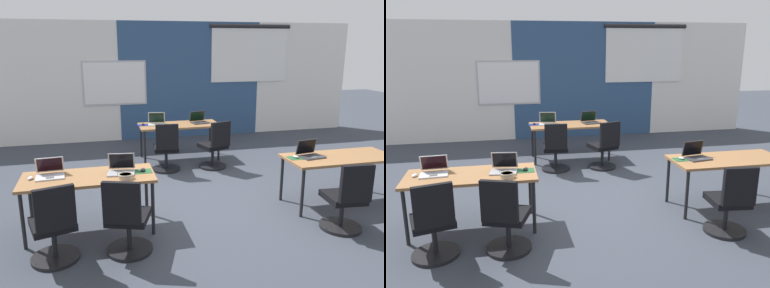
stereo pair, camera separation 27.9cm
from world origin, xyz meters
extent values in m
plane|color=#383D47|center=(0.00, 0.00, 0.00)|extent=(24.00, 24.00, 0.00)
cube|color=silver|center=(0.00, 4.20, 1.40)|extent=(10.00, 0.20, 2.80)
cube|color=#2D4C75|center=(0.72, 4.09, 1.40)|extent=(3.50, 0.01, 2.80)
cube|color=#B7B7BC|center=(-1.13, 4.09, 1.38)|extent=(1.48, 0.02, 1.04)
cube|color=white|center=(-1.13, 4.08, 1.38)|extent=(1.40, 0.02, 0.96)
cube|color=white|center=(2.24, 4.08, 2.00)|extent=(2.00, 0.02, 1.30)
cylinder|color=black|center=(2.24, 4.08, 2.70)|extent=(2.10, 0.10, 0.10)
cube|color=olive|center=(-1.75, -0.60, 0.70)|extent=(1.60, 0.70, 0.04)
cylinder|color=black|center=(-2.49, -0.90, 0.34)|extent=(0.04, 0.04, 0.68)
cylinder|color=black|center=(-1.01, -0.90, 0.34)|extent=(0.04, 0.04, 0.68)
cylinder|color=black|center=(-2.49, -0.30, 0.34)|extent=(0.04, 0.04, 0.68)
cylinder|color=black|center=(-1.01, -0.30, 0.34)|extent=(0.04, 0.04, 0.68)
cube|color=olive|center=(1.75, -0.60, 0.70)|extent=(1.60, 0.70, 0.04)
cylinder|color=black|center=(1.01, -0.90, 0.34)|extent=(0.04, 0.04, 0.68)
cylinder|color=black|center=(1.01, -0.30, 0.34)|extent=(0.04, 0.04, 0.68)
cylinder|color=black|center=(2.49, -0.30, 0.34)|extent=(0.04, 0.04, 0.68)
cube|color=olive|center=(0.00, 2.20, 0.70)|extent=(1.60, 0.70, 0.04)
cylinder|color=black|center=(-0.74, 1.90, 0.34)|extent=(0.04, 0.04, 0.68)
cylinder|color=black|center=(0.74, 1.90, 0.34)|extent=(0.04, 0.04, 0.68)
cylinder|color=black|center=(-0.74, 2.50, 0.34)|extent=(0.04, 0.04, 0.68)
cylinder|color=black|center=(0.74, 2.50, 0.34)|extent=(0.04, 0.04, 0.68)
cube|color=silver|center=(-2.20, -0.55, 0.73)|extent=(0.34, 0.25, 0.02)
cube|color=#4C4C4F|center=(-2.19, -0.61, 0.74)|extent=(0.09, 0.07, 0.00)
cube|color=silver|center=(-2.21, -0.40, 0.84)|extent=(0.34, 0.12, 0.21)
cube|color=black|center=(-2.21, -0.40, 0.84)|extent=(0.30, 0.10, 0.18)
ellipsoid|color=silver|center=(-2.42, -0.55, 0.74)|extent=(0.08, 0.11, 0.03)
cylinder|color=black|center=(-2.14, -1.21, 0.02)|extent=(0.52, 0.52, 0.04)
cylinder|color=black|center=(-2.14, -1.21, 0.21)|extent=(0.06, 0.06, 0.34)
cube|color=black|center=(-2.14, -1.21, 0.42)|extent=(0.54, 0.54, 0.08)
cube|color=black|center=(-2.07, -1.46, 0.69)|extent=(0.40, 0.16, 0.46)
sphere|color=black|center=(-2.20, -0.99, 0.02)|extent=(0.04, 0.04, 0.04)
sphere|color=black|center=(-1.90, -1.23, 0.02)|extent=(0.04, 0.04, 0.04)
sphere|color=black|center=(-2.33, -1.34, 0.02)|extent=(0.04, 0.04, 0.04)
cube|color=#333338|center=(0.43, 2.19, 0.73)|extent=(0.36, 0.28, 0.02)
cube|color=#4C4C4F|center=(0.44, 2.14, 0.74)|extent=(0.10, 0.07, 0.00)
cube|color=#333338|center=(0.41, 2.33, 0.84)|extent=(0.34, 0.12, 0.21)
cube|color=black|center=(0.41, 2.33, 0.85)|extent=(0.30, 0.11, 0.19)
cylinder|color=black|center=(0.49, 1.50, 0.02)|extent=(0.52, 0.52, 0.04)
cylinder|color=black|center=(0.49, 1.50, 0.21)|extent=(0.06, 0.06, 0.34)
cube|color=black|center=(0.49, 1.50, 0.42)|extent=(0.55, 0.55, 0.08)
cube|color=black|center=(0.56, 1.26, 0.69)|extent=(0.40, 0.18, 0.46)
sphere|color=black|center=(0.42, 1.72, 0.02)|extent=(0.04, 0.04, 0.04)
sphere|color=black|center=(0.72, 1.49, 0.02)|extent=(0.04, 0.04, 0.04)
sphere|color=black|center=(0.30, 1.36, 0.02)|extent=(0.04, 0.04, 0.04)
cube|color=#B7B7BC|center=(-0.45, 2.22, 0.73)|extent=(0.36, 0.28, 0.02)
cube|color=#4C4C4F|center=(-0.46, 2.17, 0.74)|extent=(0.10, 0.07, 0.00)
cube|color=#B7B7BC|center=(-0.43, 2.36, 0.85)|extent=(0.33, 0.10, 0.22)
cube|color=black|center=(-0.43, 2.35, 0.85)|extent=(0.30, 0.09, 0.19)
cube|color=navy|center=(-0.72, 2.27, 0.72)|extent=(0.22, 0.19, 0.00)
ellipsoid|color=black|center=(-0.72, 2.27, 0.74)|extent=(0.08, 0.11, 0.03)
cylinder|color=black|center=(-0.40, 1.54, 0.02)|extent=(0.52, 0.52, 0.04)
cylinder|color=black|center=(-0.40, 1.54, 0.21)|extent=(0.06, 0.06, 0.34)
cube|color=black|center=(-0.40, 1.54, 0.42)|extent=(0.48, 0.48, 0.08)
cube|color=black|center=(-0.42, 1.29, 0.69)|extent=(0.40, 0.10, 0.46)
sphere|color=black|center=(-0.37, 1.77, 0.02)|extent=(0.04, 0.04, 0.04)
sphere|color=black|center=(-0.18, 1.45, 0.02)|extent=(0.04, 0.04, 0.04)
sphere|color=black|center=(-0.62, 1.49, 0.02)|extent=(0.04, 0.04, 0.04)
cube|color=#9E9EA3|center=(-1.35, -0.61, 0.73)|extent=(0.36, 0.27, 0.02)
cube|color=#4C4C4F|center=(-1.36, -0.67, 0.74)|extent=(0.10, 0.07, 0.00)
cube|color=#9E9EA3|center=(-1.34, -0.47, 0.84)|extent=(0.34, 0.10, 0.22)
cube|color=black|center=(-1.34, -0.48, 0.85)|extent=(0.30, 0.09, 0.19)
cube|color=#23512D|center=(-1.08, -0.59, 0.72)|extent=(0.22, 0.19, 0.00)
ellipsoid|color=black|center=(-1.08, -0.59, 0.74)|extent=(0.08, 0.11, 0.03)
cylinder|color=black|center=(-1.33, -1.23, 0.02)|extent=(0.52, 0.52, 0.04)
cylinder|color=black|center=(-1.33, -1.23, 0.21)|extent=(0.06, 0.06, 0.34)
cube|color=black|center=(-1.33, -1.23, 0.42)|extent=(0.56, 0.56, 0.08)
cube|color=black|center=(-1.41, -1.47, 0.69)|extent=(0.40, 0.19, 0.46)
sphere|color=black|center=(-1.26, -1.01, 0.02)|extent=(0.04, 0.04, 0.04)
sphere|color=black|center=(-1.15, -1.37, 0.02)|extent=(0.04, 0.04, 0.04)
sphere|color=black|center=(-1.57, -1.23, 0.02)|extent=(0.04, 0.04, 0.04)
cube|color=#333338|center=(1.32, -0.55, 0.73)|extent=(0.36, 0.28, 0.02)
cube|color=#4C4C4F|center=(1.33, -0.61, 0.74)|extent=(0.10, 0.07, 0.00)
cube|color=#333338|center=(1.30, -0.42, 0.85)|extent=(0.33, 0.10, 0.22)
cube|color=black|center=(1.30, -0.43, 0.85)|extent=(0.30, 0.09, 0.19)
cube|color=#23512D|center=(1.09, -0.53, 0.72)|extent=(0.22, 0.19, 0.00)
ellipsoid|color=#B2B2B7|center=(1.09, -0.53, 0.74)|extent=(0.09, 0.11, 0.03)
cylinder|color=black|center=(1.33, -1.33, 0.02)|extent=(0.52, 0.52, 0.04)
cylinder|color=black|center=(1.33, -1.33, 0.21)|extent=(0.06, 0.06, 0.34)
cube|color=black|center=(1.33, -1.33, 0.42)|extent=(0.48, 0.48, 0.08)
cube|color=black|center=(1.31, -1.58, 0.69)|extent=(0.40, 0.10, 0.46)
sphere|color=black|center=(1.35, -1.09, 0.02)|extent=(0.04, 0.04, 0.04)
sphere|color=black|center=(1.54, -1.42, 0.02)|extent=(0.04, 0.04, 0.04)
sphere|color=black|center=(1.10, -1.38, 0.02)|extent=(0.04, 0.04, 0.04)
cylinder|color=tan|center=(-1.32, -0.81, 0.75)|extent=(0.17, 0.17, 0.05)
torus|color=tan|center=(-1.32, -0.81, 0.78)|extent=(0.18, 0.18, 0.02)
cylinder|color=gold|center=(-1.32, -0.81, 0.77)|extent=(0.14, 0.14, 0.01)
camera|label=1|loc=(-1.62, -5.26, 2.29)|focal=36.35mm
camera|label=2|loc=(-1.35, -5.32, 2.29)|focal=36.35mm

